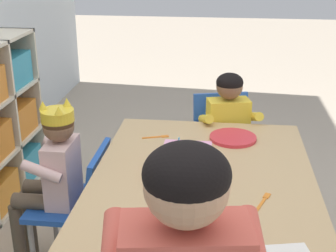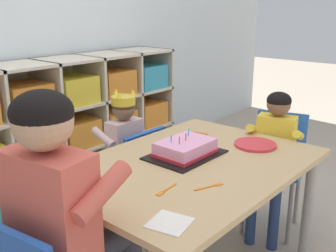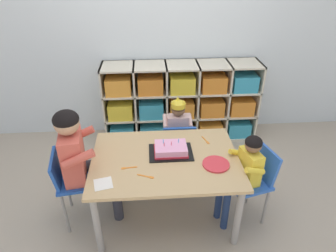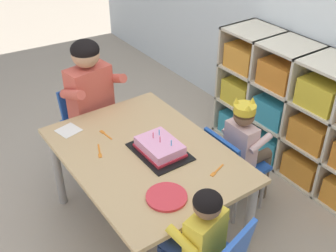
# 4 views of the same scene
# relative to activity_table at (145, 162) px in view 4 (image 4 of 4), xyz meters

# --- Properties ---
(ground) EXTENTS (16.00, 16.00, 0.00)m
(ground) POSITION_rel_activity_table_xyz_m (0.00, 0.00, -0.54)
(ground) COLOR tan
(storage_cubby_shelf) EXTENTS (1.84, 0.39, 0.95)m
(storage_cubby_shelf) POSITION_rel_activity_table_xyz_m (0.27, 1.29, -0.09)
(storage_cubby_shelf) COLOR beige
(storage_cubby_shelf) RESTS_ON ground
(activity_table) EXTENTS (1.20, 0.86, 0.61)m
(activity_table) POSITION_rel_activity_table_xyz_m (0.00, 0.00, 0.00)
(activity_table) COLOR tan
(activity_table) RESTS_ON ground
(classroom_chair_blue) EXTENTS (0.34, 0.33, 0.62)m
(classroom_chair_blue) POSITION_rel_activity_table_xyz_m (0.17, 0.56, -0.16)
(classroom_chair_blue) COLOR #1E4CA8
(classroom_chair_blue) RESTS_ON ground
(child_with_crown) EXTENTS (0.29, 0.31, 0.84)m
(child_with_crown) POSITION_rel_activity_table_xyz_m (0.17, 0.66, -0.01)
(child_with_crown) COLOR beige
(child_with_crown) RESTS_ON ground
(classroom_chair_adult_side) EXTENTS (0.38, 0.41, 0.68)m
(classroom_chair_adult_side) POSITION_rel_activity_table_xyz_m (-0.78, 0.00, -0.09)
(classroom_chair_adult_side) COLOR #1E4CA8
(classroom_chair_adult_side) RESTS_ON ground
(adult_helper_seated) EXTENTS (0.45, 0.44, 1.07)m
(adult_helper_seated) POSITION_rel_activity_table_xyz_m (-0.67, 0.02, 0.13)
(adult_helper_seated) COLOR #D15647
(adult_helper_seated) RESTS_ON ground
(guest_at_table_side) EXTENTS (0.33, 0.33, 0.85)m
(guest_at_table_side) POSITION_rel_activity_table_xyz_m (0.63, -0.11, 0.01)
(guest_at_table_side) COLOR yellow
(guest_at_table_side) RESTS_ON ground
(birthday_cake_on_tray) EXTENTS (0.36, 0.26, 0.11)m
(birthday_cake_on_tray) POSITION_rel_activity_table_xyz_m (0.05, 0.07, 0.11)
(birthday_cake_on_tray) COLOR black
(birthday_cake_on_tray) RESTS_ON activity_table
(paper_plate_stack) EXTENTS (0.21, 0.21, 0.01)m
(paper_plate_stack) POSITION_rel_activity_table_xyz_m (0.39, -0.12, 0.08)
(paper_plate_stack) COLOR #DB333D
(paper_plate_stack) RESTS_ON activity_table
(paper_napkin_square) EXTENTS (0.16, 0.16, 0.00)m
(paper_napkin_square) POSITION_rel_activity_table_xyz_m (-0.47, -0.28, 0.08)
(paper_napkin_square) COLOR white
(paper_napkin_square) RESTS_ON activity_table
(fork_beside_plate_stack) EXTENTS (0.13, 0.03, 0.00)m
(fork_beside_plate_stack) POSITION_rel_activity_table_xyz_m (-0.30, -0.11, 0.08)
(fork_beside_plate_stack) COLOR orange
(fork_beside_plate_stack) RESTS_ON activity_table
(fork_near_cake_tray) EXTENTS (0.05, 0.12, 0.00)m
(fork_near_cake_tray) POSITION_rel_activity_table_xyz_m (0.37, 0.23, 0.08)
(fork_near_cake_tray) COLOR orange
(fork_near_cake_tray) RESTS_ON activity_table
(fork_by_napkin) EXTENTS (0.13, 0.06, 0.00)m
(fork_by_napkin) POSITION_rel_activity_table_xyz_m (-0.15, -0.22, 0.08)
(fork_by_napkin) COLOR orange
(fork_by_napkin) RESTS_ON activity_table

